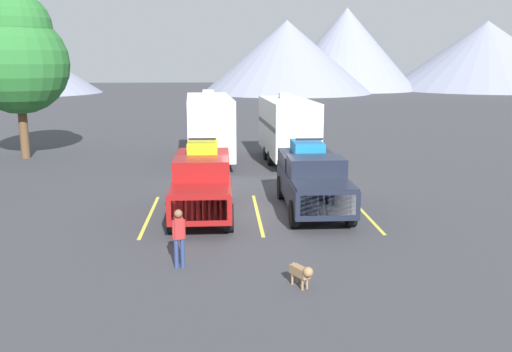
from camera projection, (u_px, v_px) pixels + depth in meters
The scene contains 12 objects.
ground_plane at pixel (258, 213), 20.17m from camera, with size 240.00×240.00×0.00m, color #38383D.
pickup_truck_a at pixel (202, 181), 19.87m from camera, with size 2.15×5.70×2.68m.
pickup_truck_b at pixel (312, 178), 20.45m from camera, with size 2.21×5.79×2.58m.
lot_stripe_a at pixel (150, 216), 19.88m from camera, with size 0.12×5.50×0.01m, color gold.
lot_stripe_b at pixel (258, 214), 20.12m from camera, with size 0.12×5.50×0.01m, color gold.
lot_stripe_c at pixel (363, 212), 20.35m from camera, with size 0.12×5.50×0.01m, color gold.
camper_trailer_a at pixel (209, 125), 30.06m from camera, with size 2.75×8.90×3.87m.
camper_trailer_b at pixel (288, 127), 29.92m from camera, with size 2.70×8.04×3.71m.
person_a at pixel (179, 235), 14.70m from camera, with size 0.35×0.24×1.63m.
dog at pixel (302, 272), 13.49m from camera, with size 0.52×0.77×0.62m.
tree_a at pixel (17, 55), 30.35m from camera, with size 5.52×5.52×9.14m.
mountain_ridge at pixel (254, 57), 98.23m from camera, with size 131.42×40.80×14.95m.
Camera 1 is at (-1.28, -19.41, 5.50)m, focal length 38.72 mm.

